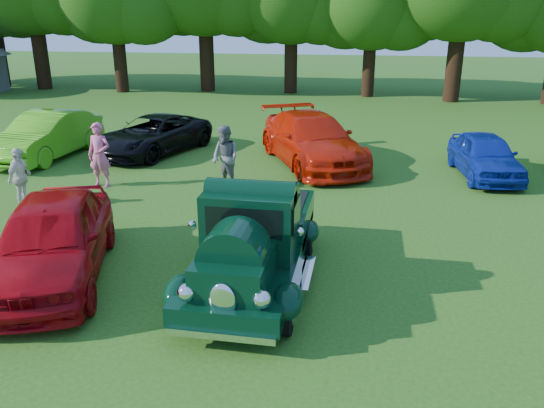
% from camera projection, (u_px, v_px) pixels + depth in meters
% --- Properties ---
extents(ground, '(120.00, 120.00, 0.00)m').
position_uv_depth(ground, '(200.00, 279.00, 9.71)').
color(ground, '#265313').
rests_on(ground, ground).
extents(hero_pickup, '(2.16, 4.64, 1.81)m').
position_uv_depth(hero_pickup, '(254.00, 241.00, 9.39)').
color(hero_pickup, black).
rests_on(hero_pickup, ground).
extents(red_convertible, '(3.20, 4.82, 1.52)m').
position_uv_depth(red_convertible, '(52.00, 239.00, 9.55)').
color(red_convertible, '#A3070E').
rests_on(red_convertible, ground).
extents(back_car_lime, '(1.79, 4.69, 1.53)m').
position_uv_depth(back_car_lime, '(47.00, 135.00, 17.81)').
color(back_car_lime, '#46A916').
rests_on(back_car_lime, ground).
extents(back_car_black, '(3.42, 5.09, 1.30)m').
position_uv_depth(back_car_black, '(154.00, 135.00, 18.43)').
color(back_car_black, black).
rests_on(back_car_black, ground).
extents(back_car_orange, '(4.46, 5.96, 1.61)m').
position_uv_depth(back_car_orange, '(312.00, 140.00, 17.02)').
color(back_car_orange, red).
rests_on(back_car_orange, ground).
extents(back_car_blue, '(1.91, 3.92, 1.29)m').
position_uv_depth(back_car_blue, '(485.00, 155.00, 15.75)').
color(back_car_blue, navy).
rests_on(back_car_blue, ground).
extents(spectator_pink, '(0.68, 0.46, 1.81)m').
position_uv_depth(spectator_pink, '(100.00, 155.00, 14.73)').
color(spectator_pink, '#D25685').
rests_on(spectator_pink, ground).
extents(spectator_grey, '(1.08, 1.03, 1.75)m').
position_uv_depth(spectator_grey, '(225.00, 158.00, 14.59)').
color(spectator_grey, slate).
rests_on(spectator_grey, ground).
extents(spectator_white, '(0.40, 0.90, 1.51)m').
position_uv_depth(spectator_white, '(20.00, 178.00, 13.17)').
color(spectator_white, beige).
rests_on(spectator_white, ground).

